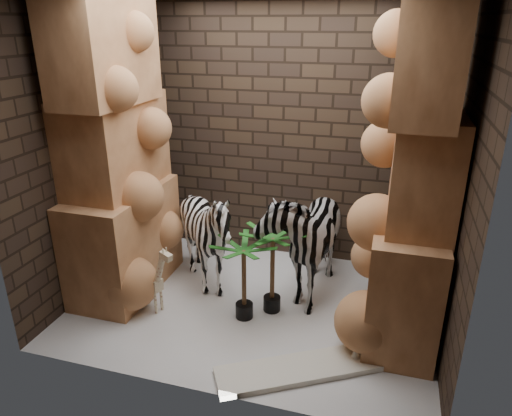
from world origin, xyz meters
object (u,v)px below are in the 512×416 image
(giraffe_toy, at_px, (150,275))
(surfboard, at_px, (301,369))
(palm_front, at_px, (272,271))
(zebra_left, at_px, (207,242))
(zebra_right, at_px, (304,226))
(palm_back, at_px, (244,280))

(giraffe_toy, height_order, surfboard, giraffe_toy)
(giraffe_toy, height_order, palm_front, palm_front)
(giraffe_toy, xyz_separation_m, surfboard, (1.61, -0.48, -0.36))
(zebra_left, bearing_deg, surfboard, -36.87)
(zebra_right, height_order, zebra_left, zebra_right)
(giraffe_toy, distance_m, palm_front, 1.20)
(palm_front, bearing_deg, palm_back, -139.93)
(giraffe_toy, bearing_deg, palm_front, 35.44)
(zebra_right, xyz_separation_m, palm_front, (-0.20, -0.51, -0.28))
(palm_front, distance_m, palm_back, 0.30)
(surfboard, bearing_deg, zebra_right, 70.42)
(zebra_left, xyz_separation_m, surfboard, (1.21, -1.01, -0.52))
(giraffe_toy, distance_m, surfboard, 1.72)
(palm_back, bearing_deg, surfboard, -41.49)
(palm_front, xyz_separation_m, palm_back, (-0.23, -0.19, -0.03))
(giraffe_toy, height_order, palm_back, palm_back)
(zebra_right, distance_m, zebra_left, 1.02)
(zebra_right, height_order, palm_front, zebra_right)
(zebra_left, distance_m, palm_front, 0.80)
(palm_back, bearing_deg, palm_front, 40.07)
(palm_front, bearing_deg, zebra_left, 163.68)
(zebra_left, height_order, surfboard, zebra_left)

